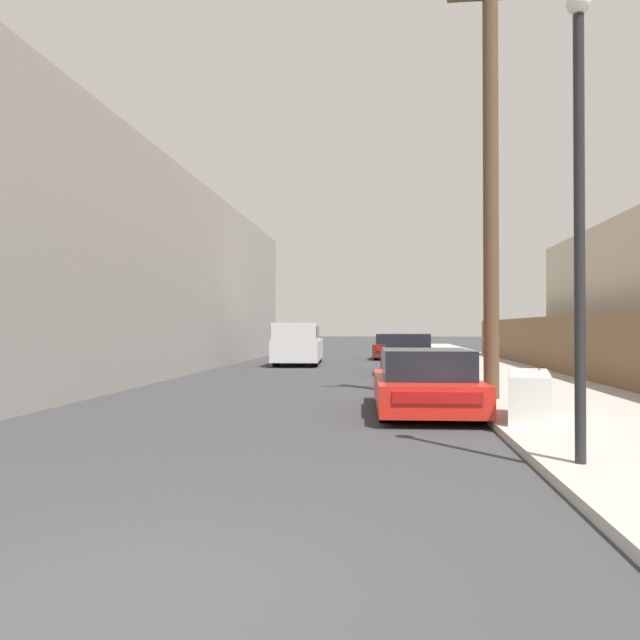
% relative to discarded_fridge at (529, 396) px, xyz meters
% --- Properties ---
extents(ground_plane, '(220.00, 220.00, 0.00)m').
position_rel_discarded_fridge_xyz_m(ground_plane, '(-3.84, -6.85, -0.51)').
color(ground_plane, '#38383A').
extents(sidewalk_curb, '(4.20, 63.00, 0.12)m').
position_rel_discarded_fridge_xyz_m(sidewalk_curb, '(1.46, 16.65, -0.45)').
color(sidewalk_curb, '#ADA89E').
rests_on(sidewalk_curb, ground).
extents(discarded_fridge, '(0.99, 1.88, 0.80)m').
position_rel_discarded_fridge_xyz_m(discarded_fridge, '(0.00, 0.00, 0.00)').
color(discarded_fridge, silver).
rests_on(discarded_fridge, sidewalk_curb).
extents(parked_sports_car_red, '(1.98, 4.29, 1.21)m').
position_rel_discarded_fridge_xyz_m(parked_sports_car_red, '(-1.59, 1.50, 0.05)').
color(parked_sports_car_red, red).
rests_on(parked_sports_car_red, ground).
extents(car_parked_mid, '(2.03, 4.31, 1.40)m').
position_rel_discarded_fridge_xyz_m(car_parked_mid, '(-1.46, 12.04, 0.14)').
color(car_parked_mid, '#5B1E19').
rests_on(car_parked_mid, ground).
extents(car_parked_far, '(2.05, 4.29, 1.29)m').
position_rel_discarded_fridge_xyz_m(car_parked_far, '(-1.90, 21.87, 0.10)').
color(car_parked_far, '#5B1E19').
rests_on(car_parked_far, ground).
extents(pickup_truck, '(2.23, 5.46, 1.81)m').
position_rel_discarded_fridge_xyz_m(pickup_truck, '(-6.06, 16.20, 0.39)').
color(pickup_truck, silver).
rests_on(pickup_truck, ground).
extents(utility_pole, '(1.80, 0.32, 9.49)m').
position_rel_discarded_fridge_xyz_m(utility_pole, '(-0.09, 3.03, 4.45)').
color(utility_pole, brown).
rests_on(utility_pole, sidewalk_curb).
extents(street_lamp, '(0.26, 0.26, 5.23)m').
position_rel_discarded_fridge_xyz_m(street_lamp, '(-0.19, -3.30, 2.61)').
color(street_lamp, '#232326').
rests_on(street_lamp, sidewalk_curb).
extents(wooden_fence, '(0.08, 33.11, 1.89)m').
position_rel_discarded_fridge_xyz_m(wooden_fence, '(3.41, 10.44, 0.56)').
color(wooden_fence, brown).
rests_on(wooden_fence, sidewalk_curb).
extents(building_left_block, '(7.00, 27.72, 6.93)m').
position_rel_discarded_fridge_xyz_m(building_left_block, '(-12.48, 13.47, 2.96)').
color(building_left_block, gray).
rests_on(building_left_block, ground).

